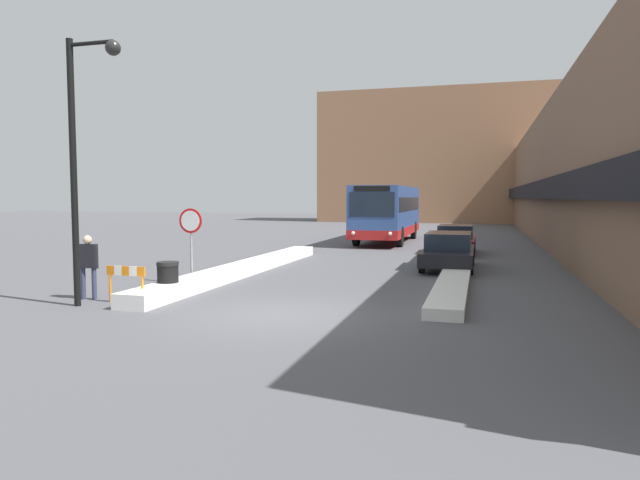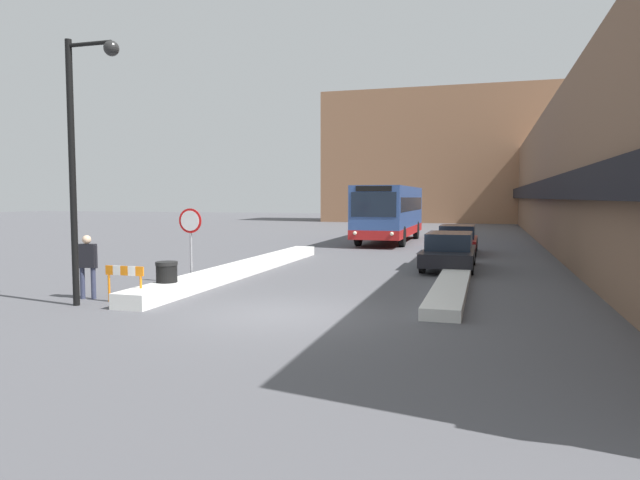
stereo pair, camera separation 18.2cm
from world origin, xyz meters
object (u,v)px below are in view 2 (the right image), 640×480
(street_lamp, at_px, (81,143))
(trash_bin, at_px, (167,279))
(parked_car_front, at_px, (449,250))
(construction_barricade, at_px, (125,277))
(stop_sign, at_px, (190,229))
(pedestrian, at_px, (87,261))
(parked_car_back, at_px, (457,239))
(city_bus, at_px, (390,212))

(street_lamp, distance_m, trash_bin, 4.10)
(parked_car_front, xyz_separation_m, construction_barricade, (-7.46, -9.35, -0.03))
(construction_barricade, bearing_deg, stop_sign, 89.79)
(parked_car_front, height_order, construction_barricade, parked_car_front)
(trash_bin, bearing_deg, street_lamp, -124.82)
(pedestrian, bearing_deg, trash_bin, 12.54)
(construction_barricade, bearing_deg, parked_car_back, 64.28)
(stop_sign, bearing_deg, pedestrian, -112.09)
(street_lamp, relative_size, pedestrian, 3.83)
(city_bus, height_order, parked_car_front, city_bus)
(construction_barricade, bearing_deg, parked_car_front, 51.42)
(city_bus, xyz_separation_m, pedestrian, (-4.48, -21.28, -0.79))
(trash_bin, bearing_deg, city_bus, 82.57)
(parked_car_back, bearing_deg, construction_barricade, -115.72)
(parked_car_front, distance_m, construction_barricade, 11.96)
(trash_bin, xyz_separation_m, construction_barricade, (-0.55, -1.08, 0.19))
(parked_car_front, relative_size, street_lamp, 0.72)
(parked_car_front, bearing_deg, pedestrian, -133.64)
(parked_car_back, xyz_separation_m, stop_sign, (-7.44, -12.13, 1.00))
(city_bus, bearing_deg, street_lamp, -99.90)
(pedestrian, bearing_deg, parked_car_front, 33.11)
(stop_sign, distance_m, construction_barricade, 3.51)
(city_bus, relative_size, pedestrian, 6.14)
(parked_car_front, bearing_deg, city_bus, 109.29)
(city_bus, relative_size, street_lamp, 1.60)
(stop_sign, distance_m, pedestrian, 3.47)
(city_bus, height_order, street_lamp, street_lamp)
(city_bus, bearing_deg, pedestrian, -101.88)
(city_bus, xyz_separation_m, stop_sign, (-3.20, -18.13, -0.10))
(stop_sign, xyz_separation_m, street_lamp, (-0.67, -4.01, 2.30))
(parked_car_back, bearing_deg, parked_car_front, -90.00)
(parked_car_front, xyz_separation_m, street_lamp, (-8.11, -10.00, 3.30))
(parked_car_back, relative_size, pedestrian, 2.61)
(parked_car_front, xyz_separation_m, trash_bin, (-6.91, -8.27, -0.22))
(street_lamp, relative_size, trash_bin, 6.79)
(parked_car_back, distance_m, pedestrian, 17.60)
(pedestrian, xyz_separation_m, trash_bin, (1.82, 0.88, -0.53))
(city_bus, distance_m, construction_barricade, 21.75)
(street_lamp, bearing_deg, construction_barricade, 44.90)
(trash_bin, height_order, construction_barricade, trash_bin)
(stop_sign, height_order, street_lamp, street_lamp)
(trash_bin, bearing_deg, parked_car_front, 50.13)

